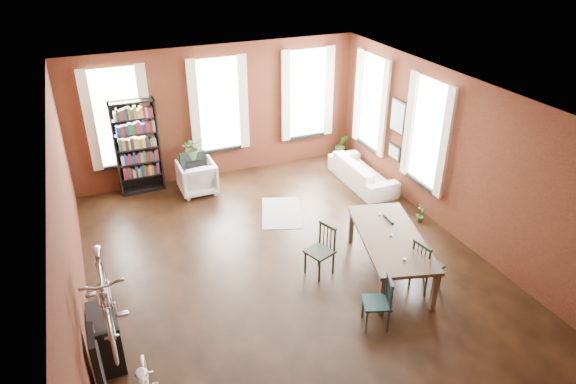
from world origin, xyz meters
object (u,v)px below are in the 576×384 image
dining_chair_a (376,303)px  dining_chair_b (320,251)px  dining_table (389,254)px  bookshelf (137,147)px  console_table (106,338)px  dining_chair_c (427,264)px  plant_stand (194,173)px  cream_sofa (363,168)px  dining_chair_d (394,235)px  white_armchair (197,176)px  bicycle_floor (142,376)px

dining_chair_a → dining_chair_b: size_ratio=0.94×
dining_chair_b → dining_table: bearing=48.3°
dining_chair_a → bookshelf: 6.66m
console_table → dining_chair_c: bearing=-4.3°
dining_chair_c → console_table: bearing=75.1°
plant_stand → dining_chair_c: bearing=-62.7°
dining_table → plant_stand: dining_table is taller
bookshelf → cream_sofa: size_ratio=1.06×
dining_chair_c → dining_chair_d: bearing=-12.9°
dining_table → white_armchair: bearing=134.5°
console_table → cream_sofa: bearing=29.3°
dining_chair_b → white_armchair: 4.13m
dining_chair_d → bookshelf: 6.07m
dining_table → console_table: bearing=-161.7°
bookshelf → plant_stand: size_ratio=3.24×
dining_chair_d → console_table: (-5.28, -0.68, -0.01)m
bicycle_floor → dining_chair_a: bearing=14.4°
dining_chair_a → dining_chair_d: (1.34, 1.56, -0.03)m
dining_chair_c → cream_sofa: (1.00, 3.89, -0.07)m
bookshelf → cream_sofa: (4.95, -1.70, -0.69)m
cream_sofa → plant_stand: cream_sofa is taller
dining_chair_c → bookshelf: (-3.95, 5.59, 0.62)m
dining_table → bookshelf: size_ratio=1.04×
white_armchair → plant_stand: bearing=-93.6°
cream_sofa → console_table: (-6.23, -3.50, -0.01)m
bookshelf → bicycle_floor: (-0.92, -6.59, -0.19)m
bicycle_floor → plant_stand: bearing=77.7°
dining_chair_a → white_armchair: dining_chair_a is taller
dining_chair_d → dining_chair_c: bearing=-179.4°
dining_chair_d → console_table: size_ratio=1.03×
dining_chair_b → cream_sofa: 3.79m
dining_chair_c → dining_chair_d: dining_chair_c is taller
dining_chair_d → cream_sofa: bearing=-15.9°
dining_chair_d → white_armchair: bearing=38.5°
dining_chair_c → console_table: dining_chair_c is taller
dining_table → dining_chair_c: bearing=-43.5°
dining_table → white_armchair: white_armchair is taller
plant_stand → white_armchair: bearing=-93.2°
dining_chair_a → dining_chair_c: dining_chair_c is taller
dining_chair_c → white_armchair: bearing=18.4°
dining_table → dining_chair_b: dining_chair_b is taller
dining_chair_d → bookshelf: bearing=44.3°
dining_chair_b → console_table: (-3.71, -0.67, -0.07)m
dining_chair_a → dining_chair_c: size_ratio=0.93×
cream_sofa → bicycle_floor: size_ratio=1.40×
dining_chair_c → bicycle_floor: (-4.88, -1.00, 0.43)m
dining_chair_c → console_table: size_ratio=1.19×
dining_chair_b → plant_stand: size_ratio=1.40×
dining_chair_d → plant_stand: (-2.80, 4.28, -0.07)m
console_table → dining_table: bearing=2.6°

